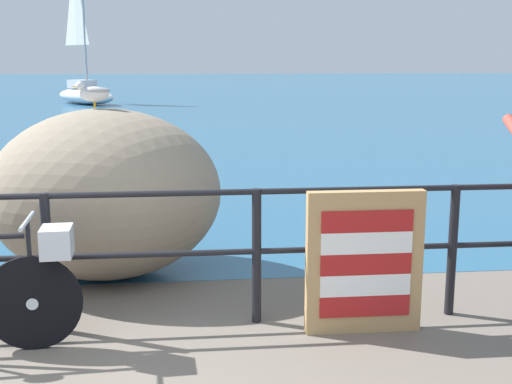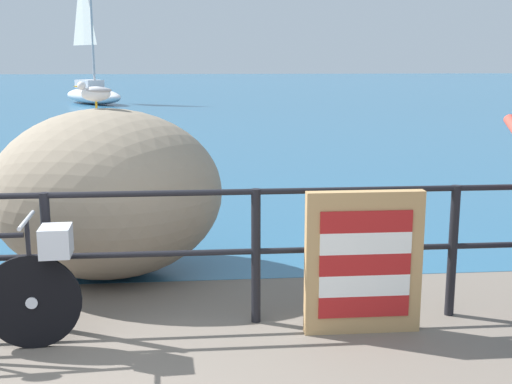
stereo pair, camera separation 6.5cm
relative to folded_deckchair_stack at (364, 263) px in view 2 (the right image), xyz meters
name	(u,v)px [view 2 (the right image)]	position (x,y,z in m)	size (l,w,h in m)	color
ground_plane	(165,119)	(-2.25, 18.51, -0.57)	(120.00, 120.00, 0.10)	#6B6056
sea_surface	(182,86)	(-2.25, 46.23, -0.52)	(120.00, 90.00, 0.01)	#285B7F
promenade_railing	(47,244)	(-2.25, 0.25, 0.12)	(9.09, 0.07, 1.02)	black
folded_deckchair_stack	(364,263)	(0.00, 0.00, 0.00)	(0.84, 0.10, 1.04)	tan
breakwater_boulder_main	(107,193)	(-1.98, 1.49, 0.24)	(2.06, 1.78, 1.52)	gray
seagull	(95,92)	(-2.05, 1.50, 1.14)	(0.34, 0.14, 0.23)	gold
sailboat	(92,88)	(-5.80, 25.83, 0.19)	(3.64, 4.32, 6.16)	white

